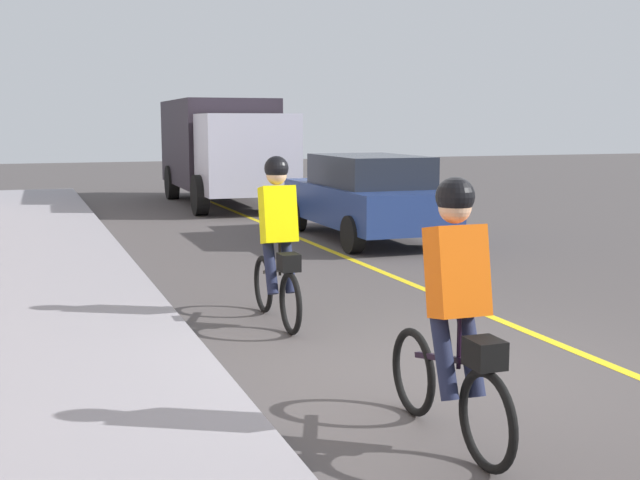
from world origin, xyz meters
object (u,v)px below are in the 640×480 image
(patrol_sedan, at_px, (366,196))
(cyclist_follow, at_px, (455,314))
(cyclist_lead, at_px, (278,242))
(box_truck_background, at_px, (223,146))

(patrol_sedan, bearing_deg, cyclist_follow, 160.53)
(cyclist_lead, xyz_separation_m, cyclist_follow, (-3.57, -0.11, 0.00))
(patrol_sedan, xyz_separation_m, box_truck_background, (7.46, 0.90, 0.73))
(cyclist_lead, distance_m, cyclist_follow, 3.57)
(cyclist_follow, bearing_deg, patrol_sedan, -19.23)
(patrol_sedan, height_order, box_truck_background, box_truck_background)
(cyclist_follow, distance_m, patrol_sedan, 9.75)
(cyclist_lead, xyz_separation_m, box_truck_background, (13.04, -2.57, 0.64))
(box_truck_background, bearing_deg, patrol_sedan, 8.39)
(cyclist_lead, bearing_deg, patrol_sedan, -30.97)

